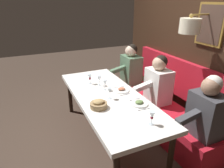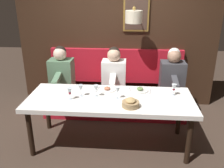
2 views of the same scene
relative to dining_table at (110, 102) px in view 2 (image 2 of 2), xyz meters
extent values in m
plane|color=#423328|center=(0.00, 0.00, -0.67)|extent=(12.00, 12.00, 0.00)
cube|color=white|center=(0.00, 0.00, 0.04)|extent=(0.90, 2.26, 0.06)
cylinder|color=black|center=(-0.35, -1.03, -0.33)|extent=(0.07, 0.07, 0.68)
cylinder|color=black|center=(-0.35, 1.03, -0.33)|extent=(0.07, 0.07, 0.68)
cylinder|color=black|center=(0.35, -1.03, -0.33)|extent=(0.07, 0.07, 0.68)
cylinder|color=black|center=(0.35, 1.03, -0.33)|extent=(0.07, 0.07, 0.68)
cube|color=red|center=(0.89, 0.00, -0.45)|extent=(0.52, 2.46, 0.45)
cube|color=#382316|center=(1.48, 0.00, 0.78)|extent=(0.10, 3.66, 2.90)
cube|color=red|center=(1.39, 0.00, 0.10)|extent=(0.10, 2.46, 0.64)
cube|color=olive|center=(1.42, -0.34, 1.03)|extent=(0.04, 0.45, 0.58)
cube|color=#4C382D|center=(1.40, -0.34, 1.03)|extent=(0.01, 0.39, 0.52)
cylinder|color=#A37F38|center=(1.25, -0.30, 1.17)|extent=(0.35, 0.02, 0.02)
cylinder|color=beige|center=(1.08, -0.30, 1.03)|extent=(0.28, 0.28, 0.20)
sphere|color=#A37F38|center=(1.08, -0.30, 1.16)|extent=(0.06, 0.06, 0.06)
cube|color=#3D3D42|center=(0.89, -0.97, 0.06)|extent=(0.30, 0.40, 0.56)
sphere|color=#A37A60|center=(0.87, -0.97, 0.44)|extent=(0.22, 0.22, 0.22)
sphere|color=silver|center=(0.90, -0.97, 0.47)|extent=(0.20, 0.20, 0.20)
cube|color=#3D3D42|center=(0.60, -0.97, 0.10)|extent=(0.33, 0.09, 0.14)
cube|color=white|center=(0.89, 0.01, 0.06)|extent=(0.30, 0.40, 0.56)
sphere|color=#D1A889|center=(0.87, 0.01, 0.44)|extent=(0.22, 0.22, 0.22)
sphere|color=black|center=(0.90, 0.01, 0.47)|extent=(0.20, 0.20, 0.20)
cube|color=white|center=(0.60, 0.01, 0.10)|extent=(0.33, 0.09, 0.14)
cube|color=#567A5B|center=(0.89, 0.92, 0.06)|extent=(0.30, 0.40, 0.56)
sphere|color=beige|center=(0.87, 0.92, 0.44)|extent=(0.22, 0.22, 0.22)
sphere|color=black|center=(0.90, 0.92, 0.47)|extent=(0.20, 0.20, 0.20)
cube|color=#567A5B|center=(0.60, 0.92, 0.10)|extent=(0.33, 0.09, 0.14)
cylinder|color=white|center=(0.25, 0.06, 0.07)|extent=(0.24, 0.24, 0.01)
ellipsoid|color=#B76647|center=(0.25, 0.06, 0.10)|extent=(0.11, 0.09, 0.04)
cube|color=silver|center=(0.23, -0.08, 0.07)|extent=(0.17, 0.02, 0.01)
cube|color=silver|center=(0.27, 0.21, 0.07)|extent=(0.18, 0.04, 0.01)
cylinder|color=silver|center=(0.27, -0.41, 0.07)|extent=(0.24, 0.24, 0.01)
ellipsoid|color=#668447|center=(0.27, -0.41, 0.10)|extent=(0.11, 0.09, 0.04)
cube|color=silver|center=(0.25, -0.56, 0.07)|extent=(0.17, 0.03, 0.01)
cube|color=silver|center=(0.29, -0.27, 0.07)|extent=(0.18, 0.03, 0.01)
cylinder|color=silver|center=(-0.10, 0.53, 0.07)|extent=(0.06, 0.06, 0.00)
cylinder|color=silver|center=(-0.10, 0.53, 0.11)|extent=(0.01, 0.01, 0.07)
cone|color=silver|center=(-0.10, 0.53, 0.19)|extent=(0.07, 0.07, 0.08)
cylinder|color=maroon|center=(-0.10, 0.53, 0.16)|extent=(0.03, 0.03, 0.03)
cylinder|color=silver|center=(0.02, 0.40, 0.07)|extent=(0.06, 0.06, 0.00)
cylinder|color=silver|center=(0.02, 0.40, 0.11)|extent=(0.01, 0.01, 0.07)
cone|color=silver|center=(0.02, 0.40, 0.19)|extent=(0.07, 0.07, 0.08)
cylinder|color=silver|center=(0.15, -0.87, 0.07)|extent=(0.06, 0.06, 0.00)
cylinder|color=silver|center=(0.15, -0.87, 0.11)|extent=(0.01, 0.01, 0.07)
cone|color=silver|center=(0.15, -0.87, 0.19)|extent=(0.07, 0.07, 0.08)
cylinder|color=maroon|center=(0.15, -0.87, 0.15)|extent=(0.03, 0.03, 0.02)
cylinder|color=silver|center=(0.03, 0.19, 0.07)|extent=(0.06, 0.06, 0.00)
cylinder|color=silver|center=(0.03, 0.19, 0.11)|extent=(0.01, 0.01, 0.07)
cone|color=silver|center=(0.03, 0.19, 0.19)|extent=(0.07, 0.07, 0.08)
cylinder|color=silver|center=(-0.02, -0.10, 0.07)|extent=(0.06, 0.06, 0.00)
cylinder|color=silver|center=(-0.02, -0.10, 0.11)|extent=(0.01, 0.01, 0.07)
cone|color=silver|center=(-0.02, -0.10, 0.19)|extent=(0.07, 0.07, 0.08)
cylinder|color=#9E7F56|center=(-0.25, -0.28, 0.10)|extent=(0.22, 0.22, 0.07)
ellipsoid|color=tan|center=(-0.25, -0.28, 0.15)|extent=(0.15, 0.13, 0.06)
camera|label=1|loc=(-1.03, -2.43, 1.36)|focal=32.25mm
camera|label=2|loc=(-3.02, -0.27, 1.45)|focal=39.11mm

